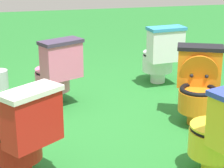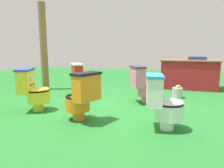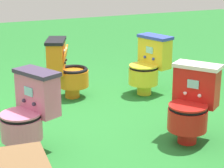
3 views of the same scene
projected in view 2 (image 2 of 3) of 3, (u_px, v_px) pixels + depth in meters
The scene contains 10 objects.
ground at pixel (112, 105), 3.92m from camera, with size 14.00×14.00×0.00m, color #26752D.
toilet_red at pixel (82, 79), 4.77m from camera, with size 0.63×0.62×0.73m.
toilet_orange at pixel (82, 96), 3.01m from camera, with size 0.61×0.56×0.73m.
toilet_pink at pixel (143, 84), 4.03m from camera, with size 0.62×0.58×0.73m.
toilet_yellow at pixel (33, 90), 3.50m from camera, with size 0.60×0.55×0.73m.
toilet_white at pixel (162, 102), 2.69m from camera, with size 0.54×0.46×0.73m.
vendor_table at pixel (189, 74), 5.56m from camera, with size 1.51×0.95×0.85m.
wooden_post at pixel (44, 47), 5.27m from camera, with size 0.18×0.18×2.20m, color brown.
small_crate at pixel (86, 80), 5.90m from camera, with size 0.36×0.25×0.34m, color brown.
lemon_bucket at pixel (177, 92), 4.49m from camera, with size 0.22×0.22×0.28m.
Camera 2 is at (1.02, -3.66, 1.05)m, focal length 33.07 mm.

